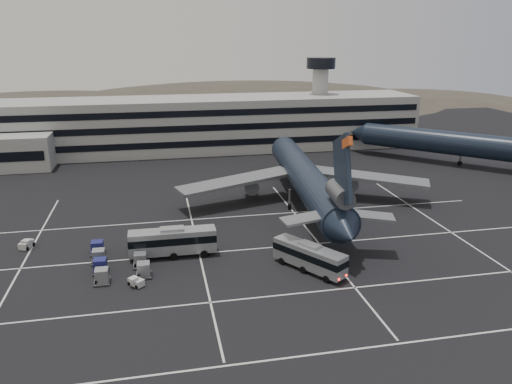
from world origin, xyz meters
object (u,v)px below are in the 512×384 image
bus_far (173,241)px  tug_a (26,244)px  trijet_main (306,178)px  bus_near (309,256)px  uld_cluster (119,258)px

bus_far → tug_a: bus_far is taller
trijet_main → bus_near: (-7.22, -25.35, -3.16)m
trijet_main → tug_a: trijet_main is taller
uld_cluster → bus_near: bearing=-15.3°
trijet_main → bus_far: (-24.72, -17.21, -2.90)m
bus_far → trijet_main: bearing=-54.9°
uld_cluster → bus_far: bearing=10.5°
bus_near → uld_cluster: 25.74m
uld_cluster → tug_a: bearing=148.7°
bus_near → uld_cluster: bus_near is taller
uld_cluster → trijet_main: bearing=30.1°
tug_a → uld_cluster: bearing=-11.1°
trijet_main → uld_cluster: trijet_main is taller
trijet_main → bus_far: size_ratio=4.74×
bus_near → trijet_main: bearing=40.3°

